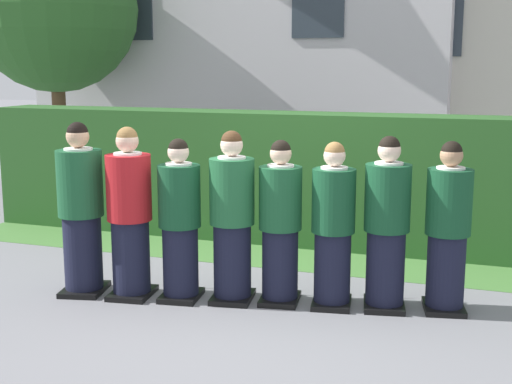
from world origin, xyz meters
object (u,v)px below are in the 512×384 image
student_front_row_6 (387,228)px  student_front_row_3 (232,221)px  student_front_row_5 (333,229)px  student_front_row_2 (180,224)px  student_in_red_blazer (130,217)px  student_front_row_0 (81,213)px  student_front_row_4 (280,226)px  student_front_row_7 (448,231)px

student_front_row_6 → student_front_row_3: bearing=-169.6°
student_front_row_5 → student_front_row_2: bearing=-168.8°
student_front_row_3 → student_front_row_6: 1.42m
student_in_red_blazer → student_front_row_2: size_ratio=1.07×
student_front_row_0 → student_front_row_5: 2.42m
student_in_red_blazer → student_front_row_4: (1.40, 0.31, -0.05)m
student_front_row_0 → student_front_row_7: 3.44m
student_front_row_5 → student_front_row_7: student_front_row_7 is taller
student_front_row_4 → student_front_row_2: bearing=-166.4°
student_front_row_7 → student_in_red_blazer: bearing=-168.5°
student_front_row_3 → student_front_row_5: size_ratio=1.06×
student_front_row_4 → student_front_row_7: size_ratio=0.99×
student_front_row_2 → student_in_red_blazer: bearing=-169.5°
student_front_row_6 → student_front_row_0: bearing=-169.6°
student_front_row_4 → student_front_row_7: student_front_row_7 is taller
student_front_row_6 → student_front_row_7: student_front_row_6 is taller
student_front_row_0 → student_front_row_5: bearing=10.1°
student_front_row_3 → student_in_red_blazer: bearing=-167.4°
student_front_row_4 → student_front_row_6: 0.97m
student_in_red_blazer → student_front_row_5: bearing=11.0°
student_front_row_3 → student_front_row_0: bearing=-169.5°
student_front_row_0 → student_front_row_7: student_front_row_0 is taller
student_in_red_blazer → student_front_row_5: 1.92m
student_front_row_7 → student_front_row_2: bearing=-168.3°
student_front_row_4 → student_front_row_5: 0.49m
student_front_row_2 → student_front_row_5: bearing=11.2°
student_in_red_blazer → student_front_row_5: size_ratio=1.07×
student_front_row_4 → student_front_row_6: bearing=9.4°
student_front_row_0 → student_front_row_2: size_ratio=1.09×
student_front_row_4 → student_front_row_6: (0.96, 0.16, 0.03)m
student_front_row_4 → student_front_row_5: (0.49, 0.06, -0.00)m
student_front_row_4 → student_front_row_5: student_front_row_4 is taller
student_in_red_blazer → student_front_row_6: size_ratio=1.03×
student_front_row_3 → student_front_row_5: student_front_row_3 is taller
student_in_red_blazer → student_front_row_3: (0.96, 0.21, -0.01)m
student_front_row_3 → student_front_row_5: 0.94m
student_front_row_4 → student_front_row_6: student_front_row_6 is taller
student_in_red_blazer → student_front_row_4: bearing=12.5°
student_front_row_3 → student_front_row_5: bearing=9.5°
student_front_row_3 → student_front_row_6: student_front_row_3 is taller
student_front_row_5 → student_in_red_blazer: bearing=-169.0°
student_in_red_blazer → student_front_row_4: student_in_red_blazer is taller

